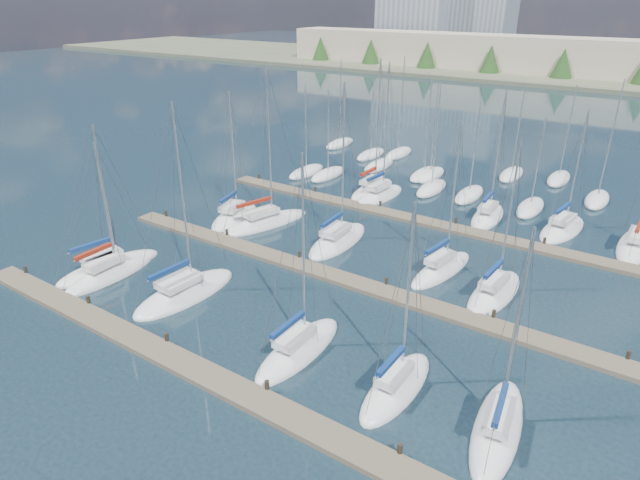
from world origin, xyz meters
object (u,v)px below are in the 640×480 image
Objects in this scene: sailboat_h at (234,216)px; sailboat_q at (562,229)px; sailboat_i at (266,222)px; sailboat_p at (487,216)px; sailboat_f at (497,428)px; sailboat_n at (372,189)px; sailboat_j at (338,240)px; sailboat_l at (494,293)px; sailboat_o at (380,195)px; sailboat_c at (185,293)px; sailboat_a at (109,267)px; sailboat_k at (441,269)px; sailboat_r at (635,245)px; sailboat_b at (110,274)px; sailboat_e at (396,387)px; sailboat_d at (299,349)px.

sailboat_q is at bearing 13.81° from sailboat_h.
sailboat_p is at bearing 54.01° from sailboat_i.
sailboat_f is 0.79× the size of sailboat_n.
sailboat_p is 0.89× the size of sailboat_j.
sailboat_l reaches higher than sailboat_f.
sailboat_h is (-25.64, 0.38, 0.00)m from sailboat_l.
sailboat_l is at bearing -73.49° from sailboat_p.
sailboat_o is at bearing -37.37° from sailboat_n.
sailboat_c reaches higher than sailboat_a.
sailboat_h is 14.73m from sailboat_c.
sailboat_n is (3.79, 14.02, 0.01)m from sailboat_i.
sailboat_p reaches higher than sailboat_k.
sailboat_r is 36.20m from sailboat_h.
sailboat_h is (-29.96, 13.59, -0.00)m from sailboat_f.
sailboat_o is at bearing 89.07° from sailboat_c.
sailboat_b is at bearing -129.98° from sailboat_j.
sailboat_e is 0.94× the size of sailboat_k.
sailboat_a is at bearing -131.46° from sailboat_p.
sailboat_f is at bearing -12.08° from sailboat_i.
sailboat_a is at bearing -106.25° from sailboat_n.
sailboat_q is 34.27m from sailboat_c.
sailboat_a is at bearing -133.58° from sailboat_j.
sailboat_k reaches higher than sailboat_l.
sailboat_b is at bearing -104.54° from sailboat_h.
sailboat_p is 12.98m from sailboat_k.
sailboat_c is (-18.65, -12.58, -0.00)m from sailboat_l.
sailboat_j is 19.06m from sailboat_a.
sailboat_r is 1.11× the size of sailboat_d.
sailboat_j is at bearing 52.21° from sailboat_b.
sailboat_e is 17.39m from sailboat_c.
sailboat_i is at bearing 179.82° from sailboat_j.
sailboat_c is at bearing 9.41° from sailboat_b.
sailboat_c reaches higher than sailboat_e.
sailboat_c is at bearing -76.21° from sailboat_h.
sailboat_a is (-7.99, -0.63, 0.00)m from sailboat_c.
sailboat_i is at bearing 75.67° from sailboat_b.
sailboat_h reaches higher than sailboat_q.
sailboat_b is at bearing -148.27° from sailboat_l.
sailboat_d is 15.57m from sailboat_l.
sailboat_e is 0.91× the size of sailboat_h.
sailboat_i is 14.81m from sailboat_a.
sailboat_d is (8.98, -27.19, -0.01)m from sailboat_o.
sailboat_a reaches higher than sailboat_q.
sailboat_k is at bearing 77.24° from sailboat_d.
sailboat_i reaches higher than sailboat_e.
sailboat_p is 12.71m from sailboat_r.
sailboat_f is at bearing -50.98° from sailboat_n.
sailboat_b is (-20.50, -28.07, -0.01)m from sailboat_p.
sailboat_f is 0.99× the size of sailboat_q.
sailboat_h is 1.05× the size of sailboat_a.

